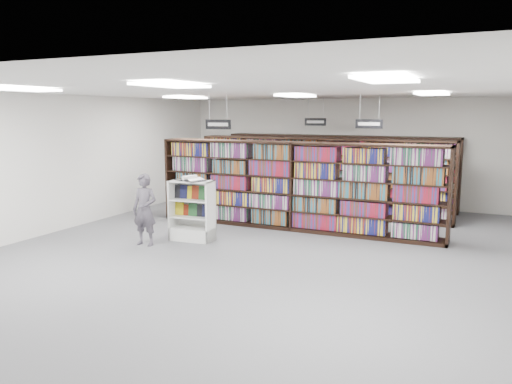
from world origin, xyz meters
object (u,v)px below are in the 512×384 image
at_px(bookshelf_row_near, 295,186).
at_px(endcap_display, 193,219).
at_px(open_book, 190,179).
at_px(shopper, 145,210).

relative_size(bookshelf_row_near, endcap_display, 5.30).
bearing_deg(endcap_display, open_book, -161.77).
distance_m(bookshelf_row_near, open_book, 2.58).
bearing_deg(bookshelf_row_near, shopper, -130.84).
bearing_deg(endcap_display, shopper, -135.15).
distance_m(bookshelf_row_near, shopper, 3.58).
bearing_deg(bookshelf_row_near, endcap_display, -131.13).
bearing_deg(shopper, bookshelf_row_near, 45.33).
distance_m(endcap_display, open_book, 0.89).
height_order(bookshelf_row_near, endcap_display, bookshelf_row_near).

